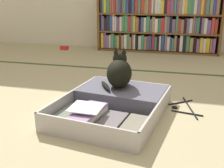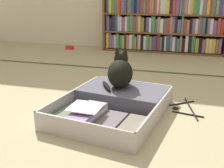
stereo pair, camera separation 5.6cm
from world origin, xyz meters
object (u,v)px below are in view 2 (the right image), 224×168
object	(u,v)px
bookshelf	(162,24)
open_suitcase	(116,104)
black_cat	(120,72)
clothes_hanger	(186,109)
small_red_pouch	(70,48)

from	to	relation	value
bookshelf	open_suitcase	bearing A→B (deg)	-92.14
bookshelf	open_suitcase	size ratio (longest dim) A/B	1.83
black_cat	clothes_hanger	world-z (taller)	black_cat
small_red_pouch	bookshelf	bearing A→B (deg)	8.31
bookshelf	black_cat	size ratio (longest dim) A/B	5.33
black_cat	open_suitcase	bearing A→B (deg)	-85.43
bookshelf	clothes_hanger	xyz separation A→B (m)	(0.38, -1.91, -0.36)
black_cat	small_red_pouch	xyz separation A→B (m)	(-1.16, 1.72, -0.20)
bookshelf	small_red_pouch	bearing A→B (deg)	-171.69
bookshelf	clothes_hanger	bearing A→B (deg)	-78.79
open_suitcase	black_cat	bearing A→B (deg)	94.57
black_cat	small_red_pouch	size ratio (longest dim) A/B	2.99
clothes_hanger	open_suitcase	bearing A→B (deg)	-161.53
open_suitcase	clothes_hanger	world-z (taller)	open_suitcase
small_red_pouch	open_suitcase	bearing A→B (deg)	-57.94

